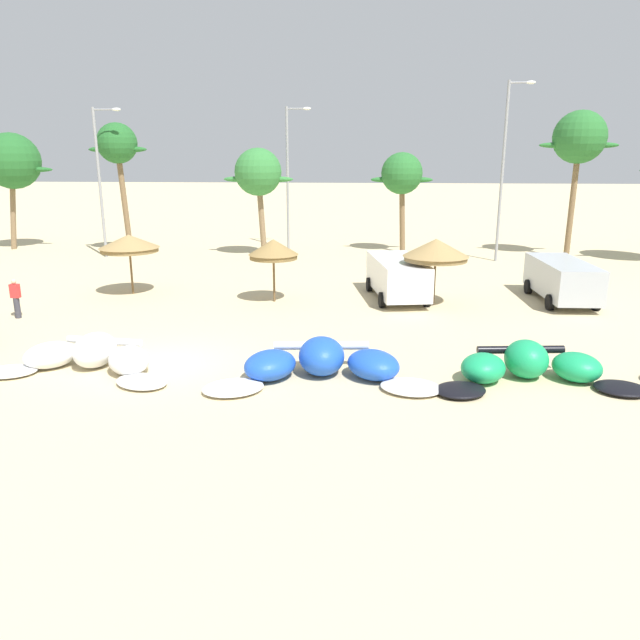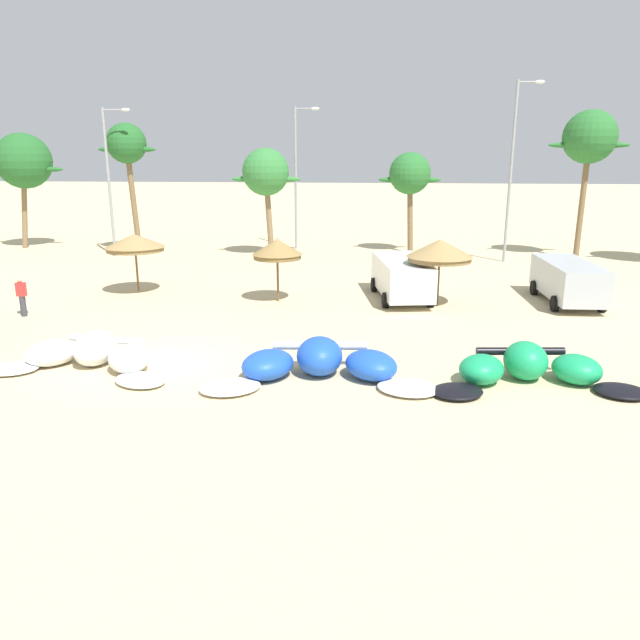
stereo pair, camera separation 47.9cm
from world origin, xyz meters
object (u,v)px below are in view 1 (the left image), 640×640
(lamppost_west_center, at_px, (101,176))
(lamppost_east_center, at_px, (289,172))
(parked_car_second, at_px, (397,275))
(kite_left_of_center, at_px, (322,364))
(beach_umbrella_near_palms, at_px, (436,250))
(palm_leftmost, at_px, (12,162))
(lamppost_east, at_px, (505,165))
(palm_left_of_gap, at_px, (258,173))
(kite_left, at_px, (90,357))
(palm_left, at_px, (117,146))
(palm_center_right, at_px, (579,139))
(palm_center_left, at_px, (402,175))
(parked_van, at_px, (561,277))
(beach_umbrella_near_van, at_px, (129,243))
(person_near_kites, at_px, (16,298))
(kite_center, at_px, (530,367))

(lamppost_west_center, xyz_separation_m, lamppost_east_center, (11.33, 4.61, 0.14))
(lamppost_east_center, bearing_deg, parked_car_second, -65.07)
(parked_car_second, bearing_deg, lamppost_west_center, 150.78)
(kite_left_of_center, height_order, beach_umbrella_near_palms, beach_umbrella_near_palms)
(kite_left_of_center, xyz_separation_m, lamppost_west_center, (-15.59, 20.91, 4.74))
(palm_leftmost, height_order, lamppost_west_center, lamppost_west_center)
(parked_car_second, height_order, lamppost_east, lamppost_east)
(palm_left_of_gap, xyz_separation_m, lamppost_east_center, (1.54, 3.45, 0.01))
(kite_left_of_center, xyz_separation_m, lamppost_east, (9.37, 21.53, 5.42))
(kite_left, xyz_separation_m, palm_leftmost, (-15.90, 23.66, 5.57))
(kite_left, bearing_deg, palm_left, 109.39)
(palm_left, relative_size, lamppost_east_center, 0.88)
(palm_center_right, bearing_deg, palm_center_left, 173.47)
(parked_van, relative_size, palm_left_of_gap, 0.76)
(kite_left, xyz_separation_m, kite_left_of_center, (7.19, -0.14, 0.03))
(beach_umbrella_near_van, height_order, beach_umbrella_near_palms, beach_umbrella_near_palms)
(kite_left, distance_m, kite_left_of_center, 7.19)
(kite_left, height_order, lamppost_west_center, lamppost_west_center)
(beach_umbrella_near_palms, height_order, palm_leftmost, palm_leftmost)
(parked_van, bearing_deg, beach_umbrella_near_van, -179.43)
(kite_left, xyz_separation_m, person_near_kites, (-5.70, 5.71, 0.41))
(beach_umbrella_near_palms, distance_m, person_near_kites, 17.55)
(kite_left, xyz_separation_m, palm_center_left, (10.57, 24.43, 4.74))
(beach_umbrella_near_palms, distance_m, palm_left_of_gap, 16.35)
(person_near_kites, distance_m, palm_center_left, 25.17)
(kite_left_of_center, height_order, beach_umbrella_near_van, beach_umbrella_near_van)
(beach_umbrella_near_van, distance_m, palm_center_left, 19.51)
(palm_center_right, height_order, lamppost_west_center, lamppost_west_center)
(palm_left_of_gap, distance_m, palm_center_left, 9.51)
(kite_center, height_order, lamppost_east, lamppost_east)
(palm_leftmost, xyz_separation_m, lamppost_west_center, (7.50, -2.88, -0.80))
(lamppost_east_center, bearing_deg, beach_umbrella_near_palms, -62.19)
(lamppost_west_center, distance_m, lamppost_east, 24.97)
(palm_left, xyz_separation_m, palm_left_of_gap, (9.32, -0.59, -1.67))
(person_near_kites, distance_m, palm_left, 18.04)
(kite_center, relative_size, parked_car_second, 1.14)
(beach_umbrella_near_van, relative_size, lamppost_east, 0.27)
(palm_leftmost, relative_size, palm_center_right, 0.87)
(parked_van, relative_size, lamppost_east, 0.49)
(beach_umbrella_near_palms, bearing_deg, lamppost_west_center, 149.96)
(kite_left, bearing_deg, kite_center, 0.55)
(lamppost_east, bearing_deg, beach_umbrella_near_van, -150.30)
(beach_umbrella_near_palms, xyz_separation_m, parked_van, (5.79, 1.27, -1.37))
(palm_left, bearing_deg, palm_left_of_gap, -3.63)
(parked_van, height_order, palm_left, palm_left)
(palm_leftmost, distance_m, palm_left_of_gap, 17.39)
(beach_umbrella_near_van, bearing_deg, kite_center, -32.69)
(beach_umbrella_near_van, relative_size, parked_car_second, 0.51)
(beach_umbrella_near_van, distance_m, palm_left, 13.97)
(person_near_kites, relative_size, palm_left_of_gap, 0.24)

